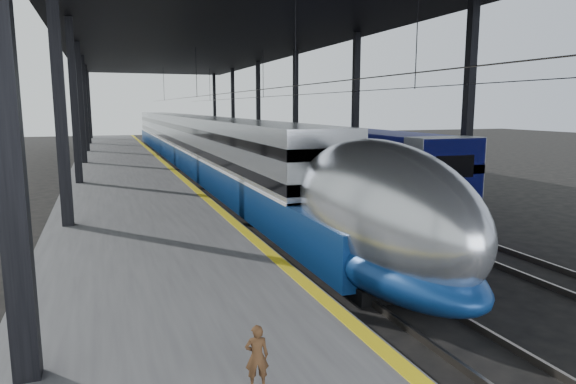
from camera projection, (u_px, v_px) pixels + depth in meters
name	position (u px, v px, depth m)	size (l,w,h in m)	color
ground	(292.00, 284.00, 13.95)	(160.00, 160.00, 0.00)	black
platform	(124.00, 178.00, 31.24)	(6.00, 80.00, 1.00)	#4C4C4F
yellow_strip	(170.00, 168.00, 32.10)	(0.30, 80.00, 0.01)	yellow
rails	(250.00, 178.00, 34.00)	(6.52, 80.00, 0.16)	slate
canopy	(208.00, 35.00, 31.65)	(18.00, 75.00, 9.47)	black
tgv_train	(195.00, 145.00, 38.94)	(2.85, 65.20, 4.08)	#B9BCC1
second_train	(247.00, 141.00, 43.49)	(2.67, 56.05, 3.68)	navy
child	(257.00, 356.00, 6.88)	(0.32, 0.21, 0.89)	#492D18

